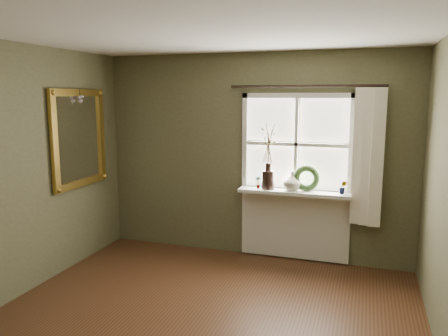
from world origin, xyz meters
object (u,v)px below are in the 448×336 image
wreath (306,181)px  gilt_mirror (79,138)px  cream_vase (292,181)px  dark_jug (268,180)px

wreath → gilt_mirror: (-2.66, -0.79, 0.52)m
cream_vase → gilt_mirror: gilt_mirror is taller
dark_jug → cream_vase: same height
dark_jug → wreath: bearing=4.9°
wreath → cream_vase: bearing=177.4°
gilt_mirror → dark_jug: bearing=18.8°
dark_jug → cream_vase: (0.30, 0.00, 0.00)m
wreath → gilt_mirror: 2.82m
dark_jug → wreath: size_ratio=0.72×
cream_vase → gilt_mirror: 2.65m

